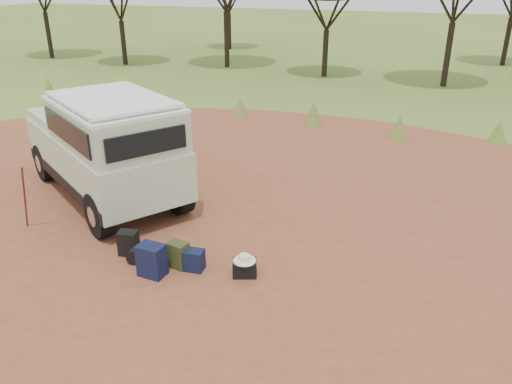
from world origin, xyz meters
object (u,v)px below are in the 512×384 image
(safari_vehicle, at_px, (106,148))
(walking_staff, at_px, (25,198))
(backpack_black, at_px, (129,243))
(duffel_navy, at_px, (194,260))
(backpack_navy, at_px, (152,260))
(backpack_olive, at_px, (178,255))
(hard_case, at_px, (245,268))

(safari_vehicle, bearing_deg, walking_staff, -72.67)
(backpack_black, height_order, duffel_navy, backpack_black)
(backpack_black, bearing_deg, backpack_navy, -41.42)
(safari_vehicle, bearing_deg, backpack_black, -15.29)
(walking_staff, bearing_deg, backpack_black, -62.51)
(backpack_olive, bearing_deg, duffel_navy, 12.17)
(backpack_navy, bearing_deg, duffel_navy, 38.15)
(backpack_black, xyz_separation_m, backpack_olive, (1.11, -0.05, 0.01))
(safari_vehicle, xyz_separation_m, backpack_olive, (3.09, -2.17, -1.00))
(backpack_black, bearing_deg, hard_case, -8.67)
(backpack_black, relative_size, backpack_olive, 0.98)
(duffel_navy, distance_m, hard_case, 0.95)
(backpack_olive, height_order, duffel_navy, backpack_olive)
(duffel_navy, bearing_deg, backpack_olive, 174.81)
(safari_vehicle, relative_size, backpack_navy, 9.16)
(hard_case, bearing_deg, safari_vehicle, 133.36)
(walking_staff, distance_m, backpack_black, 2.56)
(safari_vehicle, bearing_deg, backpack_navy, -11.08)
(backpack_black, bearing_deg, backpack_olive, -14.16)
(duffel_navy, bearing_deg, backpack_navy, -151.99)
(hard_case, bearing_deg, duffel_navy, 168.13)
(backpack_black, distance_m, hard_case, 2.36)
(walking_staff, xyz_separation_m, hard_case, (4.87, 0.06, -0.60))
(safari_vehicle, relative_size, duffel_navy, 13.79)
(backpack_navy, xyz_separation_m, duffel_navy, (0.61, 0.43, -0.10))
(backpack_navy, relative_size, duffel_navy, 1.51)
(walking_staff, xyz_separation_m, duffel_navy, (3.94, -0.10, -0.55))
(safari_vehicle, relative_size, hard_case, 13.12)
(backpack_olive, bearing_deg, backpack_black, -171.96)
(safari_vehicle, distance_m, hard_case, 4.90)
(safari_vehicle, relative_size, walking_staff, 3.52)
(backpack_black, height_order, hard_case, backpack_black)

